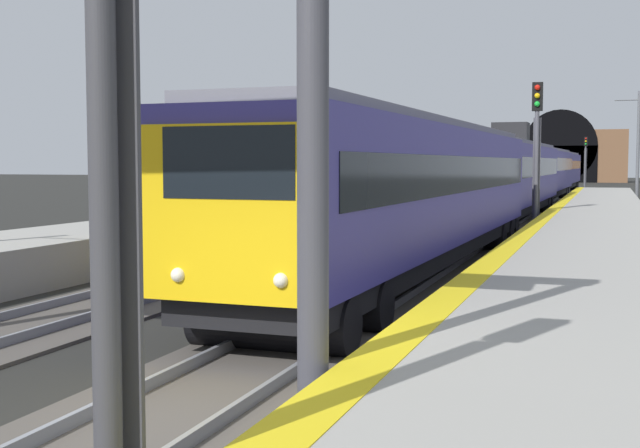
{
  "coord_description": "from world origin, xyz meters",
  "views": [
    {
      "loc": [
        -7.43,
        -4.48,
        2.8
      ],
      "look_at": [
        6.67,
        0.44,
        1.7
      ],
      "focal_mm": 46.59,
      "sensor_mm": 36.0,
      "label": 1
    }
  ],
  "objects_px": {
    "train_main_approaching": "(529,173)",
    "railway_signal_far": "(585,157)",
    "railway_signal_mid": "(537,145)",
    "railway_signal_near": "(102,23)",
    "catenary_mast_near": "(638,146)",
    "train_adjacent_platform": "(441,172)"
  },
  "relations": [
    {
      "from": "train_main_approaching",
      "to": "railway_signal_far",
      "type": "bearing_deg",
      "value": 178.9
    },
    {
      "from": "train_main_approaching",
      "to": "railway_signal_mid",
      "type": "relative_size",
      "value": 14.11
    },
    {
      "from": "train_main_approaching",
      "to": "railway_signal_near",
      "type": "xyz_separation_m",
      "value": [
        -46.38,
        -1.9,
        1.36
      ]
    },
    {
      "from": "railway_signal_mid",
      "to": "catenary_mast_near",
      "type": "xyz_separation_m",
      "value": [
        29.81,
        -4.37,
        0.5
      ]
    },
    {
      "from": "train_adjacent_platform",
      "to": "catenary_mast_near",
      "type": "height_order",
      "value": "catenary_mast_near"
    },
    {
      "from": "train_adjacent_platform",
      "to": "catenary_mast_near",
      "type": "distance_m",
      "value": 17.72
    },
    {
      "from": "train_adjacent_platform",
      "to": "railway_signal_mid",
      "type": "relative_size",
      "value": 10.31
    },
    {
      "from": "train_main_approaching",
      "to": "railway_signal_far",
      "type": "xyz_separation_m",
      "value": [
        46.54,
        -1.9,
        1.23
      ]
    },
    {
      "from": "railway_signal_mid",
      "to": "railway_signal_far",
      "type": "bearing_deg",
      "value": -180.0
    },
    {
      "from": "train_main_approaching",
      "to": "railway_signal_near",
      "type": "relative_size",
      "value": 13.73
    },
    {
      "from": "railway_signal_near",
      "to": "railway_signal_mid",
      "type": "bearing_deg",
      "value": -180.0
    },
    {
      "from": "catenary_mast_near",
      "to": "railway_signal_mid",
      "type": "bearing_deg",
      "value": 171.66
    },
    {
      "from": "train_adjacent_platform",
      "to": "railway_signal_near",
      "type": "height_order",
      "value": "railway_signal_near"
    },
    {
      "from": "railway_signal_mid",
      "to": "catenary_mast_near",
      "type": "distance_m",
      "value": 30.13
    },
    {
      "from": "railway_signal_near",
      "to": "catenary_mast_near",
      "type": "bearing_deg",
      "value": 175.67
    },
    {
      "from": "railway_signal_mid",
      "to": "catenary_mast_near",
      "type": "height_order",
      "value": "catenary_mast_near"
    },
    {
      "from": "railway_signal_near",
      "to": "railway_signal_far",
      "type": "bearing_deg",
      "value": -180.0
    },
    {
      "from": "railway_signal_near",
      "to": "railway_signal_mid",
      "type": "xyz_separation_m",
      "value": [
        27.88,
        -0.0,
        -0.09
      ]
    },
    {
      "from": "catenary_mast_near",
      "to": "railway_signal_near",
      "type": "bearing_deg",
      "value": 175.67
    },
    {
      "from": "railway_signal_near",
      "to": "catenary_mast_near",
      "type": "xyz_separation_m",
      "value": [
        57.69,
        -4.37,
        0.41
      ]
    },
    {
      "from": "railway_signal_near",
      "to": "railway_signal_far",
      "type": "xyz_separation_m",
      "value": [
        92.93,
        -0.0,
        -0.13
      ]
    },
    {
      "from": "railway_signal_near",
      "to": "railway_signal_mid",
      "type": "distance_m",
      "value": 27.88
    }
  ]
}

